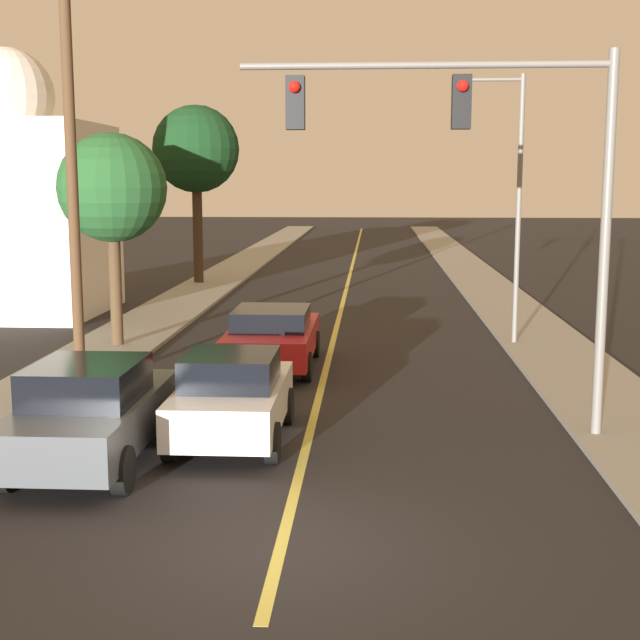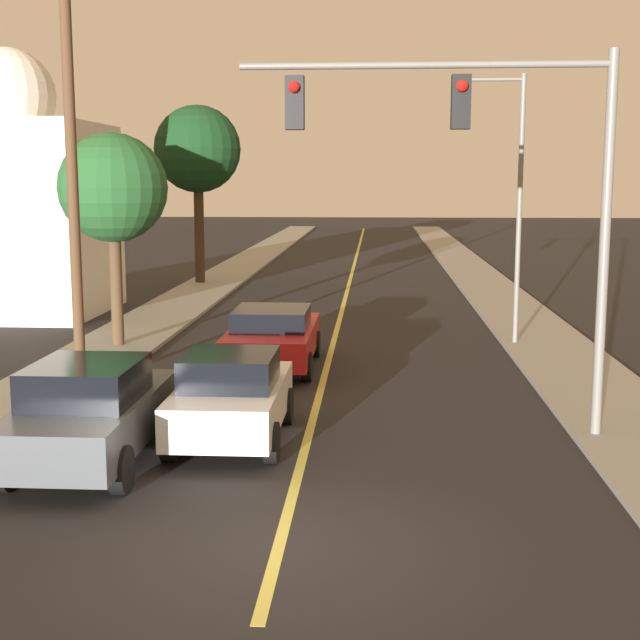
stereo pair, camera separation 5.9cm
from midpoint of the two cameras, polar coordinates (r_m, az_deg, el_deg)
name	(u,v)px [view 1 (the left image)]	position (r m, az deg, el deg)	size (l,w,h in m)	color
ground_plane	(281,548)	(11.50, -2.69, -14.40)	(200.00, 200.00, 0.00)	black
road_surface	(352,268)	(46.73, 2.01, 3.36)	(9.39, 80.00, 0.01)	black
sidewalk_left	(239,266)	(47.25, -5.23, 3.45)	(2.50, 80.00, 0.12)	gray
sidewalk_right	(466,267)	(46.96, 9.29, 3.34)	(2.50, 80.00, 0.12)	gray
car_near_lane_front	(232,397)	(15.68, -5.75, -4.90)	(1.89, 3.87, 1.61)	white
car_near_lane_second	(272,337)	(21.69, -3.15, -1.06)	(2.11, 4.65, 1.50)	red
car_outer_lane_front	(91,412)	(14.83, -14.56, -5.74)	(1.97, 4.44, 1.71)	#474C51
traffic_signal_mast	(488,160)	(15.67, 10.61, 10.05)	(6.36, 0.42, 6.60)	slate
streetlamp_right	(503,173)	(24.80, 11.58, 9.23)	(1.93, 0.36, 7.22)	slate
utility_pole_left	(72,171)	(19.90, -15.68, 9.17)	(1.60, 0.24, 8.92)	#513823
tree_left_near	(112,189)	(24.57, -13.23, 8.16)	(2.90, 2.90, 5.68)	#4C3823
tree_left_far	(196,150)	(39.26, -7.98, 10.71)	(3.73, 3.73, 7.62)	#3D2B1C
domed_building_left	(12,204)	(32.20, -19.17, 7.00)	(5.90, 5.90, 8.91)	silver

